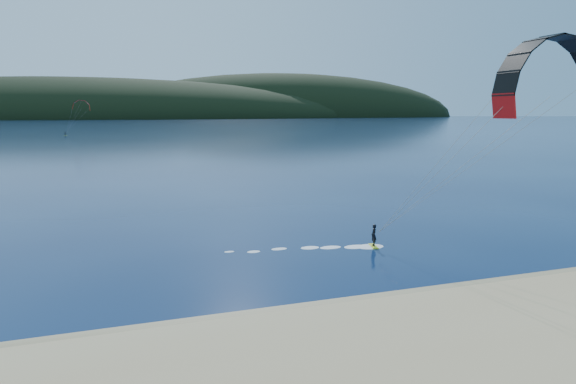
{
  "coord_description": "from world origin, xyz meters",
  "views": [
    {
      "loc": [
        -4.84,
        -16.23,
        9.52
      ],
      "look_at": [
        4.03,
        10.0,
        5.0
      ],
      "focal_mm": 30.89,
      "sensor_mm": 36.0,
      "label": 1
    }
  ],
  "objects": [
    {
      "name": "ground",
      "position": [
        0.0,
        0.0,
        0.0
      ],
      "size": [
        1800.0,
        1800.0,
        0.0
      ],
      "primitive_type": "plane",
      "color": "#07173A",
      "rests_on": "ground"
    },
    {
      "name": "wet_sand",
      "position": [
        0.0,
        4.5,
        0.05
      ],
      "size": [
        220.0,
        2.5,
        0.1
      ],
      "color": "#8F7C53",
      "rests_on": "ground"
    },
    {
      "name": "headland",
      "position": [
        0.63,
        745.28,
        0.0
      ],
      "size": [
        1200.0,
        310.0,
        140.0
      ],
      "color": "black",
      "rests_on": "ground"
    },
    {
      "name": "kitesurfer_near",
      "position": [
        19.36,
        7.73,
        9.99
      ],
      "size": [
        22.61,
        9.61,
        14.24
      ],
      "color": "#D1E21A",
      "rests_on": "ground"
    },
    {
      "name": "kitesurfer_far",
      "position": [
        -18.62,
        194.19,
        10.48
      ],
      "size": [
        10.95,
        7.42,
        13.19
      ],
      "color": "#D1E21A",
      "rests_on": "ground"
    }
  ]
}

